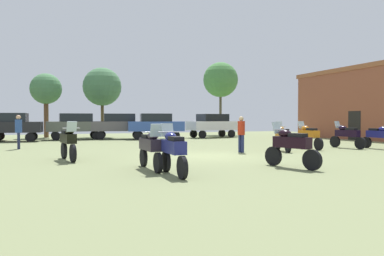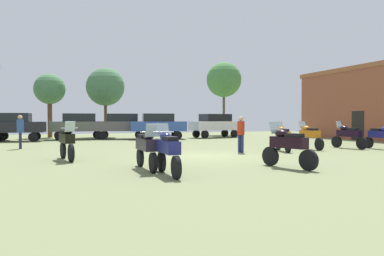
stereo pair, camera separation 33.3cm
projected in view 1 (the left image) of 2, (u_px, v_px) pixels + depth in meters
The scene contains 19 objects.
ground_plane at pixel (208, 156), 15.72m from camera, with size 44.00×52.00×0.02m.
motorcycle_1 at pixel (283, 137), 17.99m from camera, with size 0.80×2.07×1.46m.
motorcycle_2 at pixel (308, 135), 19.28m from camera, with size 0.62×2.23×1.47m.
motorcycle_3 at pixel (379, 136), 19.22m from camera, with size 0.62×2.15×1.44m.
motorcycle_4 at pixel (150, 147), 11.41m from camera, with size 0.62×2.25×1.44m.
motorcycle_5 at pixel (173, 150), 10.32m from camera, with size 0.62×2.11×1.46m.
motorcycle_6 at pixel (291, 145), 11.85m from camera, with size 0.80×2.13×1.48m.
motorcycle_7 at pixel (347, 135), 19.82m from camera, with size 0.67×2.20×1.47m.
motorcycle_8 at pixel (68, 141), 13.96m from camera, with size 0.68×2.15×1.50m.
car_1 at pixel (76, 124), 28.13m from camera, with size 4.32×1.85×2.00m.
car_2 at pixel (156, 124), 28.66m from camera, with size 4.54×2.48×2.00m.
car_3 at pixel (213, 124), 31.19m from camera, with size 4.52×2.43×2.00m.
car_5 at pixel (120, 124), 28.95m from camera, with size 4.57×2.59×2.00m.
car_6 at pixel (9, 125), 25.55m from camera, with size 4.44×2.18×2.00m.
person_1 at pixel (241, 131), 17.28m from camera, with size 0.45×0.45×1.71m.
person_3 at pixel (19, 129), 19.20m from camera, with size 0.37×0.37×1.79m.
tree_1 at pixel (102, 87), 32.34m from camera, with size 3.36×3.36×6.11m.
tree_3 at pixel (46, 90), 31.03m from camera, with size 2.60×2.60×5.45m.
tree_4 at pixel (221, 80), 37.18m from camera, with size 3.53×3.53×7.33m.
Camera 1 is at (-6.38, -14.35, 1.61)m, focal length 34.28 mm.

